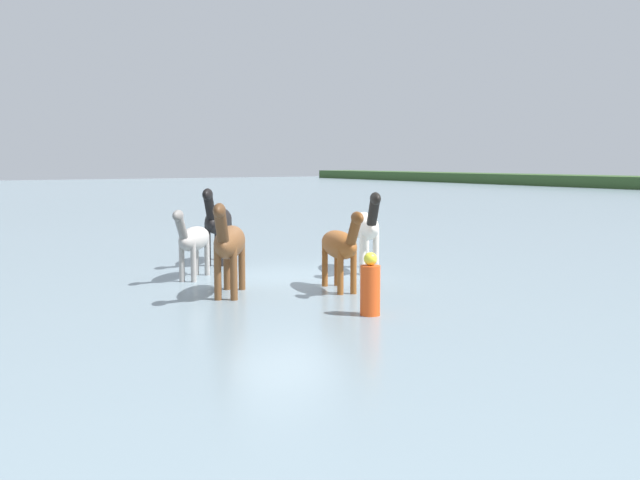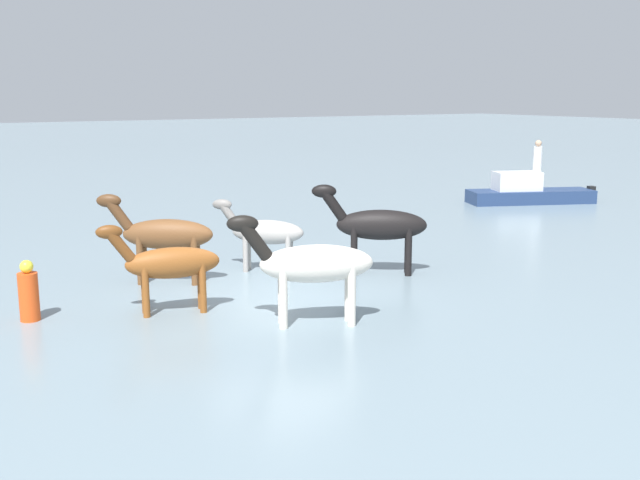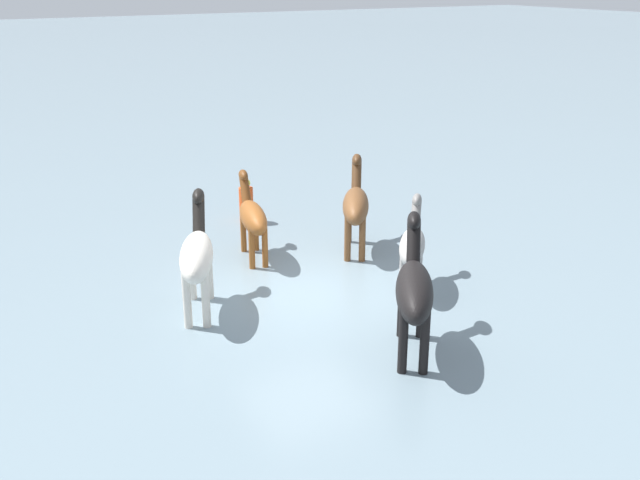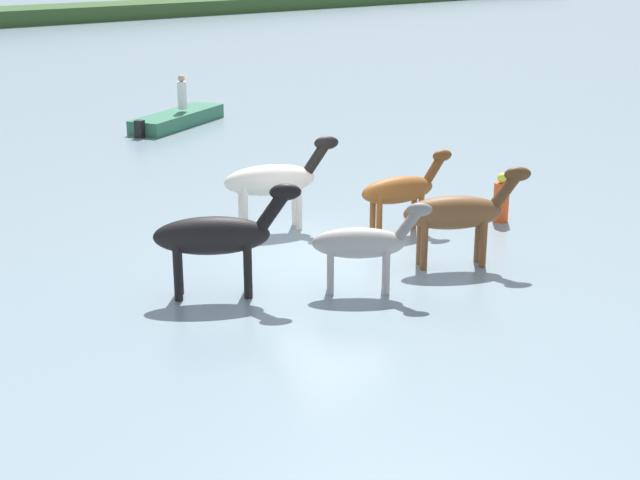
{
  "view_description": "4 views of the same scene",
  "coord_description": "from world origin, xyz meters",
  "px_view_note": "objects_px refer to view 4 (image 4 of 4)",
  "views": [
    {
      "loc": [
        15.18,
        -8.33,
        2.76
      ],
      "look_at": [
        0.46,
        0.71,
        0.88
      ],
      "focal_mm": 40.89,
      "sensor_mm": 36.0,
      "label": 1
    },
    {
      "loc": [
        7.0,
        13.24,
        4.15
      ],
      "look_at": [
        -0.75,
        0.5,
        1.18
      ],
      "focal_mm": 41.87,
      "sensor_mm": 36.0,
      "label": 2
    },
    {
      "loc": [
        -11.56,
        6.27,
        6.06
      ],
      "look_at": [
        0.69,
        -0.72,
        0.81
      ],
      "focal_mm": 40.68,
      "sensor_mm": 36.0,
      "label": 3
    },
    {
      "loc": [
        -11.61,
        -13.41,
        6.15
      ],
      "look_at": [
        -0.61,
        -0.64,
        0.62
      ],
      "focal_mm": 51.37,
      "sensor_mm": 36.0,
      "label": 4
    }
  ],
  "objects_px": {
    "horse_rear_stallion": "(363,243)",
    "horse_mid_herd": "(457,213)",
    "boat_motor_center": "(177,121)",
    "buoy_channel_marker": "(501,200)",
    "person_watcher_seated": "(182,93)",
    "horse_dark_mare": "(217,236)",
    "horse_pinto_flank": "(401,190)",
    "horse_lead": "(274,180)"
  },
  "relations": [
    {
      "from": "person_watcher_seated",
      "to": "horse_pinto_flank",
      "type": "bearing_deg",
      "value": -102.77
    },
    {
      "from": "horse_pinto_flank",
      "to": "horse_rear_stallion",
      "type": "height_order",
      "value": "horse_pinto_flank"
    },
    {
      "from": "horse_mid_herd",
      "to": "horse_pinto_flank",
      "type": "height_order",
      "value": "horse_mid_herd"
    },
    {
      "from": "horse_dark_mare",
      "to": "horse_pinto_flank",
      "type": "height_order",
      "value": "horse_dark_mare"
    },
    {
      "from": "horse_dark_mare",
      "to": "person_watcher_seated",
      "type": "height_order",
      "value": "horse_dark_mare"
    },
    {
      "from": "horse_rear_stallion",
      "to": "person_watcher_seated",
      "type": "bearing_deg",
      "value": 108.91
    },
    {
      "from": "horse_mid_herd",
      "to": "person_watcher_seated",
      "type": "height_order",
      "value": "horse_mid_herd"
    },
    {
      "from": "person_watcher_seated",
      "to": "horse_dark_mare",
      "type": "bearing_deg",
      "value": -120.39
    },
    {
      "from": "horse_rear_stallion",
      "to": "person_watcher_seated",
      "type": "xyz_separation_m",
      "value": [
        6.18,
        15.69,
        0.2
      ]
    },
    {
      "from": "horse_dark_mare",
      "to": "person_watcher_seated",
      "type": "distance_m",
      "value": 16.39
    },
    {
      "from": "horse_mid_herd",
      "to": "horse_rear_stallion",
      "type": "xyz_separation_m",
      "value": [
        -2.38,
        0.17,
        -0.16
      ]
    },
    {
      "from": "horse_pinto_flank",
      "to": "boat_motor_center",
      "type": "height_order",
      "value": "horse_pinto_flank"
    },
    {
      "from": "horse_dark_mare",
      "to": "buoy_channel_marker",
      "type": "distance_m",
      "value": 7.62
    },
    {
      "from": "horse_dark_mare",
      "to": "buoy_channel_marker",
      "type": "height_order",
      "value": "horse_dark_mare"
    },
    {
      "from": "horse_dark_mare",
      "to": "horse_rear_stallion",
      "type": "relative_size",
      "value": 1.29
    },
    {
      "from": "boat_motor_center",
      "to": "buoy_channel_marker",
      "type": "distance_m",
      "value": 14.59
    },
    {
      "from": "horse_rear_stallion",
      "to": "boat_motor_center",
      "type": "bearing_deg",
      "value": 109.66
    },
    {
      "from": "buoy_channel_marker",
      "to": "horse_lead",
      "type": "bearing_deg",
      "value": 145.91
    },
    {
      "from": "person_watcher_seated",
      "to": "buoy_channel_marker",
      "type": "relative_size",
      "value": 1.04
    },
    {
      "from": "person_watcher_seated",
      "to": "buoy_channel_marker",
      "type": "height_order",
      "value": "person_watcher_seated"
    },
    {
      "from": "horse_dark_mare",
      "to": "boat_motor_center",
      "type": "distance_m",
      "value": 16.37
    },
    {
      "from": "person_watcher_seated",
      "to": "horse_rear_stallion",
      "type": "bearing_deg",
      "value": -111.5
    },
    {
      "from": "buoy_channel_marker",
      "to": "horse_dark_mare",
      "type": "bearing_deg",
      "value": 177.19
    },
    {
      "from": "boat_motor_center",
      "to": "buoy_channel_marker",
      "type": "relative_size",
      "value": 3.86
    },
    {
      "from": "horse_dark_mare",
      "to": "boat_motor_center",
      "type": "relative_size",
      "value": 0.55
    },
    {
      "from": "horse_dark_mare",
      "to": "horse_rear_stallion",
      "type": "height_order",
      "value": "horse_dark_mare"
    },
    {
      "from": "horse_mid_herd",
      "to": "horse_lead",
      "type": "bearing_deg",
      "value": 139.11
    },
    {
      "from": "horse_dark_mare",
      "to": "boat_motor_center",
      "type": "xyz_separation_m",
      "value": [
        8.08,
        14.2,
        -0.98
      ]
    },
    {
      "from": "boat_motor_center",
      "to": "person_watcher_seated",
      "type": "bearing_deg",
      "value": -41.57
    },
    {
      "from": "horse_mid_herd",
      "to": "horse_dark_mare",
      "type": "relative_size",
      "value": 0.97
    },
    {
      "from": "horse_rear_stallion",
      "to": "buoy_channel_marker",
      "type": "bearing_deg",
      "value": 52.53
    },
    {
      "from": "horse_pinto_flank",
      "to": "person_watcher_seated",
      "type": "relative_size",
      "value": 1.91
    },
    {
      "from": "horse_rear_stallion",
      "to": "buoy_channel_marker",
      "type": "relative_size",
      "value": 1.64
    },
    {
      "from": "horse_dark_mare",
      "to": "horse_pinto_flank",
      "type": "xyz_separation_m",
      "value": [
        5.21,
        0.53,
        -0.17
      ]
    },
    {
      "from": "horse_rear_stallion",
      "to": "horse_mid_herd",
      "type": "bearing_deg",
      "value": 36.4
    },
    {
      "from": "horse_lead",
      "to": "person_watcher_seated",
      "type": "bearing_deg",
      "value": 90.74
    },
    {
      "from": "boat_motor_center",
      "to": "horse_rear_stallion",
      "type": "bearing_deg",
      "value": -135.33
    },
    {
      "from": "horse_mid_herd",
      "to": "horse_pinto_flank",
      "type": "distance_m",
      "value": 2.36
    },
    {
      "from": "horse_lead",
      "to": "horse_dark_mare",
      "type": "relative_size",
      "value": 1.06
    },
    {
      "from": "horse_lead",
      "to": "horse_dark_mare",
      "type": "xyz_separation_m",
      "value": [
        -3.27,
        -2.54,
        0.02
      ]
    },
    {
      "from": "horse_pinto_flank",
      "to": "horse_rear_stallion",
      "type": "xyz_separation_m",
      "value": [
        -3.09,
        -2.07,
        -0.04
      ]
    },
    {
      "from": "horse_mid_herd",
      "to": "buoy_channel_marker",
      "type": "distance_m",
      "value": 3.41
    }
  ]
}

